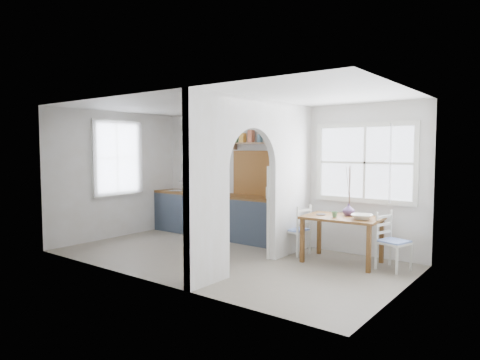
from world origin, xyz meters
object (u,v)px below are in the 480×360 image
Objects in this scene: dining_table at (342,240)px; chair_right at (394,241)px; chair_left at (296,229)px; vase at (349,210)px; kettle at (270,192)px.

chair_right is at bearing 2.23° from dining_table.
dining_table is 0.81m from chair_right.
chair_right reaches higher than dining_table.
chair_right is (1.68, 0.05, 0.01)m from chair_left.
chair_right is 4.40× the size of vase.
vase is (0.92, 0.11, 0.41)m from chair_left.
chair_left is 1.01m from vase.
vase is (1.63, -0.16, -0.18)m from kettle.
kettle is (-0.71, 0.27, 0.60)m from chair_left.
chair_left is at bearing 174.18° from dining_table.
dining_table is at bearing -105.94° from vase.
kettle is 1.65m from vase.
vase is at bearing -14.96° from kettle.
kettle is (-2.39, 0.23, 0.59)m from chair_right.
chair_left is 0.99× the size of chair_right.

